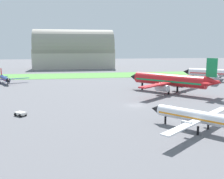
# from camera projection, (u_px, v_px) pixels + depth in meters

# --- Properties ---
(ground_plane) EXTENTS (600.00, 600.00, 0.00)m
(ground_plane) POSITION_uv_depth(u_px,v_px,m) (135.00, 106.00, 69.63)
(ground_plane) COLOR slate
(grass_taxiway_strip) EXTENTS (360.00, 28.00, 0.08)m
(grass_taxiway_strip) POSITION_uv_depth(u_px,v_px,m) (99.00, 75.00, 146.58)
(grass_taxiway_strip) COLOR #549342
(grass_taxiway_strip) RESTS_ON ground_plane
(airplane_midfield_jet) EXTENTS (28.09, 28.70, 12.16)m
(airplane_midfield_jet) POSITION_uv_depth(u_px,v_px,m) (170.00, 80.00, 88.28)
(airplane_midfield_jet) COLOR red
(airplane_midfield_jet) RESTS_ON ground_plane
(airplane_foreground_turboprop) EXTENTS (20.55, 18.28, 7.45)m
(airplane_foreground_turboprop) POSITION_uv_depth(u_px,v_px,m) (200.00, 117.00, 47.83)
(airplane_foreground_turboprop) COLOR white
(airplane_foreground_turboprop) RESTS_ON ground_plane
(airplane_parked_jet_far) EXTENTS (25.75, 25.34, 10.76)m
(airplane_parked_jet_far) POSITION_uv_depth(u_px,v_px,m) (216.00, 73.00, 118.93)
(airplane_parked_jet_far) COLOR white
(airplane_parked_jet_far) RESTS_ON ground_plane
(airplane_taxiing_turboprop) EXTENTS (19.36, 16.80, 6.15)m
(airplane_taxiing_turboprop) POSITION_uv_depth(u_px,v_px,m) (5.00, 78.00, 111.67)
(airplane_taxiing_turboprop) COLOR navy
(airplane_taxiing_turboprop) RESTS_ON ground_plane
(baggage_cart_near_gate) EXTENTS (2.93, 2.91, 0.90)m
(baggage_cart_near_gate) POSITION_uv_depth(u_px,v_px,m) (20.00, 113.00, 59.01)
(baggage_cart_near_gate) COLOR white
(baggage_cart_near_gate) RESTS_ON ground_plane
(hangar_distant) EXTENTS (58.61, 24.28, 28.46)m
(hangar_distant) POSITION_uv_depth(u_px,v_px,m) (74.00, 51.00, 194.66)
(hangar_distant) COLOR #B2AD9E
(hangar_distant) RESTS_ON ground_plane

